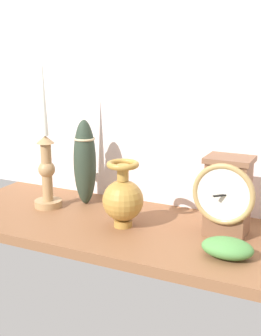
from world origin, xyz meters
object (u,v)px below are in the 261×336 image
(mantel_clock, at_px, (227,195))
(brass_vase_bulbous, at_px, (123,198))
(candlestick_tall_left, at_px, (46,161))
(tall_ceramic_vase, at_px, (85,162))

(mantel_clock, bearing_deg, brass_vase_bulbous, -166.22)
(mantel_clock, distance_m, candlestick_tall_left, 0.47)
(candlestick_tall_left, distance_m, brass_vase_bulbous, 0.25)
(brass_vase_bulbous, bearing_deg, tall_ceramic_vase, 148.02)
(brass_vase_bulbous, xyz_separation_m, tall_ceramic_vase, (-0.17, 0.10, 0.05))
(mantel_clock, bearing_deg, candlestick_tall_left, -177.74)
(mantel_clock, height_order, brass_vase_bulbous, mantel_clock)
(candlestick_tall_left, bearing_deg, tall_ceramic_vase, 41.21)
(mantel_clock, relative_size, brass_vase_bulbous, 1.14)
(tall_ceramic_vase, bearing_deg, mantel_clock, -6.86)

